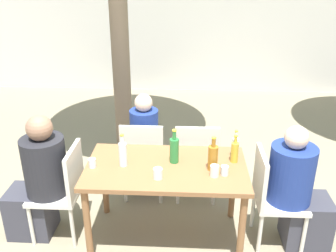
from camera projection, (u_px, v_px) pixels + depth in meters
ground_plane at (166, 236)px, 3.58m from camera, size 30.00×30.00×0.00m
cafe_building_wall at (180, 19)px, 7.09m from camera, size 10.00×0.08×2.80m
dining_table_front at (166, 175)px, 3.31m from camera, size 1.41×0.80×0.77m
patio_chair_0 at (64, 187)px, 3.42m from camera, size 0.44×0.44×0.91m
patio_chair_1 at (271, 193)px, 3.33m from camera, size 0.44×0.44×0.91m
patio_chair_2 at (143, 156)px, 3.97m from camera, size 0.44×0.44×0.91m
patio_chair_3 at (196, 157)px, 3.94m from camera, size 0.44×0.44×0.91m
person_seated_0 at (39, 183)px, 3.42m from camera, size 0.59×0.38×1.22m
person_seated_1 at (298, 193)px, 3.31m from camera, size 0.60×0.39×1.17m
person_seated_2 at (146, 146)px, 4.20m from camera, size 0.30×0.55×1.16m
oil_cruet_0 at (235, 152)px, 3.30m from camera, size 0.07×0.07×0.26m
water_bottle_1 at (123, 154)px, 3.24m from camera, size 0.07×0.07×0.30m
water_bottle_2 at (235, 147)px, 3.38m from camera, size 0.06×0.06×0.27m
green_bottle_3 at (174, 150)px, 3.29m from camera, size 0.08×0.08×0.32m
amber_bottle_4 at (213, 157)px, 3.17m from camera, size 0.08×0.08×0.31m
drinking_glass_0 at (158, 174)px, 3.07m from camera, size 0.08×0.08×0.09m
drinking_glass_1 at (92, 163)px, 3.24m from camera, size 0.06×0.06×0.08m
drinking_glass_2 at (225, 171)px, 3.12m from camera, size 0.07×0.07×0.08m
drinking_glass_3 at (214, 171)px, 3.10m from camera, size 0.07×0.07×0.10m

